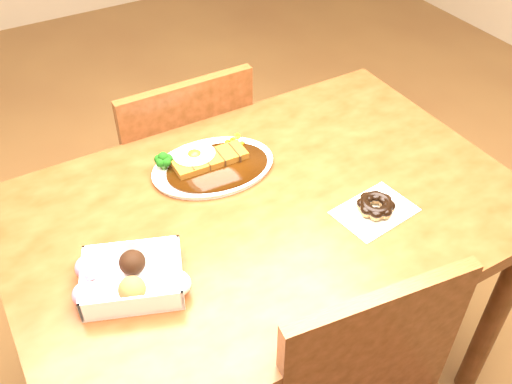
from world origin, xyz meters
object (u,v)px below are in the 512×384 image
chair_far (179,172)px  katsu_curry_plate (211,164)px  donut_box (130,278)px  pon_de_ring (376,206)px  table (267,234)px

chair_far → katsu_curry_plate: bearing=83.5°
katsu_curry_plate → donut_box: katsu_curry_plate is taller
pon_de_ring → donut_box: bearing=172.8°
table → donut_box: (-0.36, -0.07, 0.13)m
table → katsu_curry_plate: (-0.05, 0.19, 0.11)m
table → donut_box: donut_box is taller
katsu_curry_plate → pon_de_ring: (0.26, -0.33, 0.00)m
donut_box → chair_far: bearing=60.0°
donut_box → pon_de_ring: bearing=-7.2°
table → donut_box: size_ratio=4.96×
katsu_curry_plate → chair_far: bearing=83.3°
donut_box → pon_de_ring: donut_box is taller
katsu_curry_plate → pon_de_ring: 0.42m
table → donut_box: 0.39m
chair_far → katsu_curry_plate: 0.45m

